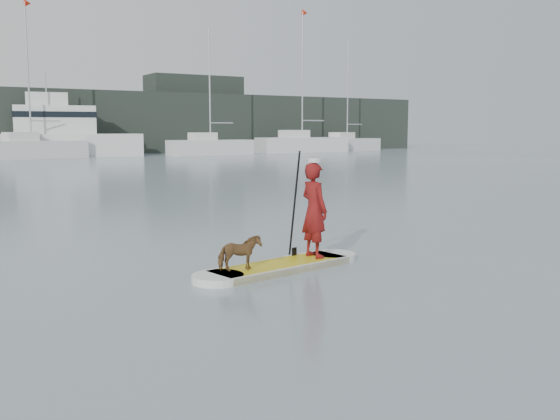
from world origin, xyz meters
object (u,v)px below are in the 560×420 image
sailboat_d (31,147)px  sailboat_g (347,143)px  paddler (314,210)px  sailboat_f (301,143)px  motor_yacht_a (64,133)px  paddleboard (280,267)px  dog (239,253)px  sailboat_e (210,146)px

sailboat_d → sailboat_g: bearing=-7.4°
sailboat_g → paddler: bearing=-137.9°
sailboat_f → motor_yacht_a: sailboat_f is taller
paddleboard → motor_yacht_a: 47.91m
paddler → motor_yacht_a: motor_yacht_a is taller
dog → sailboat_g: 59.91m
motor_yacht_a → sailboat_d: bearing=-134.5°
dog → sailboat_d: bearing=3.4°
dog → sailboat_f: 55.24m
paddler → sailboat_f: sailboat_f is taller
paddleboard → sailboat_e: sailboat_e is taller
sailboat_f → sailboat_g: 6.63m
dog → sailboat_d: (4.48, 45.27, 0.49)m
sailboat_g → paddleboard: bearing=-138.4°
paddler → sailboat_f: size_ratio=0.11×
dog → motor_yacht_a: bearing=-0.0°
sailboat_d → motor_yacht_a: sailboat_d is taller
sailboat_d → motor_yacht_a: bearing=26.2°
paddler → sailboat_e: bearing=-25.8°
sailboat_d → motor_yacht_a: 3.99m
paddler → sailboat_d: (2.90, 45.00, -0.04)m
motor_yacht_a → sailboat_g: 29.93m
sailboat_f → sailboat_d: bearing=-175.4°
paddler → sailboat_f: 54.13m
paddler → sailboat_d: bearing=-7.0°
sailboat_f → sailboat_g: bearing=12.0°
sailboat_d → sailboat_f: bearing=-8.9°
paddleboard → sailboat_f: bearing=46.7°
paddleboard → sailboat_f: sailboat_f is taller
sailboat_d → sailboat_f: size_ratio=0.87×
sailboat_d → sailboat_e: size_ratio=1.10×
paddler → sailboat_f: (29.33, 45.50, 0.03)m
sailboat_d → sailboat_e: (15.37, -1.02, -0.08)m
dog → sailboat_g: sailboat_g is taller
dog → sailboat_e: (19.86, 44.25, 0.42)m
sailboat_e → motor_yacht_a: 12.77m
sailboat_g → sailboat_e: bearing=177.9°
dog → sailboat_g: (37.47, 46.75, 0.41)m
dog → motor_yacht_a: (7.57, 47.54, 1.62)m
paddleboard → sailboat_d: size_ratio=0.26×
paddleboard → paddler: bearing=0.0°
sailboat_f → paddler: bearing=-119.3°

